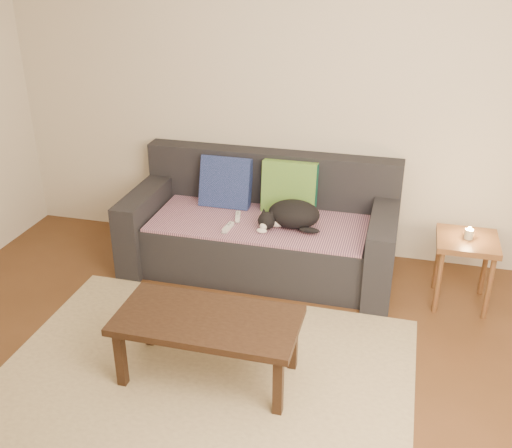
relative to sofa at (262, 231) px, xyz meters
The scene contains 13 objects.
ground 1.60m from the sofa, 90.00° to the right, with size 4.50×4.50×0.00m, color brown.
back_wall 1.08m from the sofa, 90.00° to the left, with size 4.50×0.04×2.60m, color beige.
sofa is the anchor object (origin of this frame).
throw_blanket 0.15m from the sofa, 90.00° to the right, with size 1.66×0.74×0.02m, color #482C52.
cushion_navy 0.50m from the sofa, 154.07° to the left, with size 0.42×0.10×0.42m, color #11224A.
cushion_green 0.41m from the sofa, 42.60° to the left, with size 0.43×0.11×0.43m, color #0D5341.
cat 0.37m from the sofa, 25.92° to the right, with size 0.48×0.35×0.21m.
wii_remote_a 0.24m from the sofa, 154.61° to the right, with size 0.15×0.04×0.03m, color white.
wii_remote_b 0.37m from the sofa, 123.32° to the right, with size 0.15×0.04×0.03m, color white.
side_table 1.55m from the sofa, ahead, with size 0.42×0.42×0.52m.
candle 1.56m from the sofa, ahead, with size 0.06×0.06×0.09m.
rug 1.45m from the sofa, 90.00° to the right, with size 2.50×1.80×0.01m, color #C6B388.
coffee_table 1.42m from the sofa, 88.73° to the right, with size 1.08×0.54×0.43m.
Camera 1 is at (1.04, -2.59, 2.42)m, focal length 42.00 mm.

